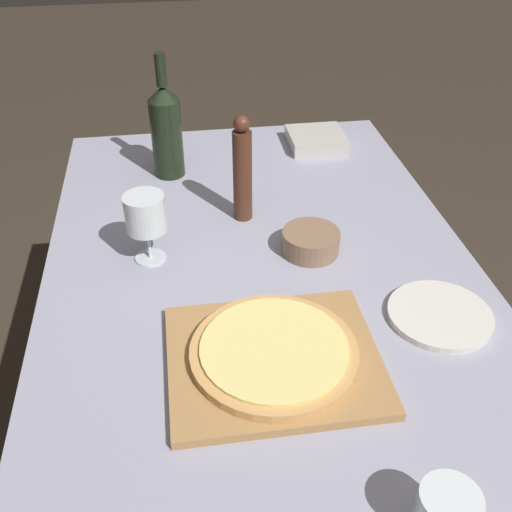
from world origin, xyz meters
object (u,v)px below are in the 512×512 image
at_px(pizza, 274,351).
at_px(wine_glass, 145,215).
at_px(pepper_mill, 242,171).
at_px(small_bowl, 311,242).
at_px(wine_bottle, 166,130).

bearing_deg(pizza, wine_glass, 121.35).
relative_size(pizza, pepper_mill, 1.14).
bearing_deg(small_bowl, pepper_mill, 127.94).
bearing_deg(small_bowl, wine_glass, 175.92).
height_order(pizza, wine_bottle, wine_bottle).
height_order(pepper_mill, small_bowl, pepper_mill).
bearing_deg(wine_bottle, wine_glass, -98.19).
xyz_separation_m(pizza, wine_bottle, (-0.16, 0.76, 0.10)).
xyz_separation_m(wine_bottle, wine_glass, (-0.06, -0.40, -0.02)).
height_order(pepper_mill, wine_glass, pepper_mill).
height_order(wine_bottle, pepper_mill, wine_bottle).
height_order(pizza, small_bowl, small_bowl).
bearing_deg(wine_bottle, small_bowl, -54.41).
relative_size(pepper_mill, small_bowl, 2.04).
distance_m(pizza, wine_glass, 0.43).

